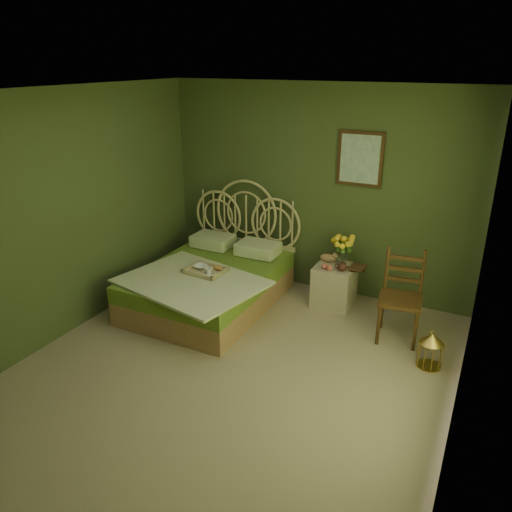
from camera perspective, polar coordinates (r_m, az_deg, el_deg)
The scene contains 14 objects.
floor at distance 4.98m, azimuth -2.97°, elevation -13.24°, with size 4.50×4.50×0.00m, color tan.
ceiling at distance 4.09m, azimuth -3.70°, elevation 18.16°, with size 4.50×4.50×0.00m, color silver.
wall_back at distance 6.32m, azimuth 6.94°, elevation 7.40°, with size 4.00×4.00×0.00m, color #48592E.
wall_left at distance 5.59m, azimuth -21.45°, elevation 4.10°, with size 4.50×4.50×0.00m, color #48592E.
wall_right at distance 3.85m, azimuth 23.56°, elevation -3.96°, with size 4.50×4.50×0.00m, color #48592E.
wall_art at distance 6.05m, azimuth 11.82°, elevation 10.81°, with size 0.54×0.04×0.64m.
bed at distance 6.16m, azimuth -5.13°, elevation -2.84°, with size 1.73×2.18×1.35m.
nightstand at distance 6.16m, azimuth 9.08°, elevation -2.55°, with size 0.47×0.47×0.94m.
chair at distance 5.55m, azimuth 16.43°, elevation -3.76°, with size 0.49×0.49×0.99m.
birdcage at distance 5.26m, azimuth 19.31°, elevation -10.19°, with size 0.24×0.24×0.36m.
book_lower at distance 6.05m, azimuth 10.76°, elevation -1.29°, with size 0.17×0.23×0.02m, color #381E0F.
book_upper at distance 6.04m, azimuth 10.77°, elevation -1.12°, with size 0.17×0.24×0.02m, color #472819.
cereal_bowl at distance 5.95m, azimuth -6.39°, elevation -1.22°, with size 0.16×0.16×0.04m, color white.
coffee_cup at distance 5.77m, azimuth -5.48°, elevation -1.72°, with size 0.09×0.09×0.08m, color white.
Camera 1 is at (2.05, -3.53, 2.86)m, focal length 35.00 mm.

